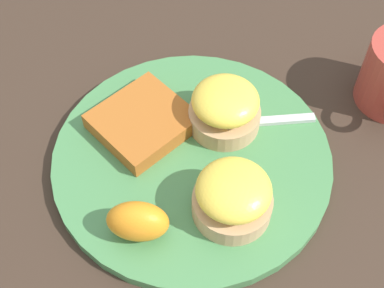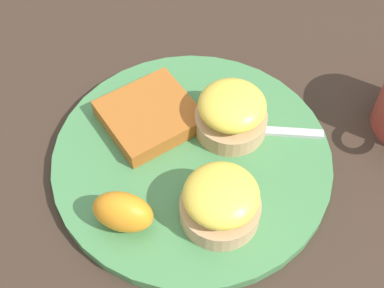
% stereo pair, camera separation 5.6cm
% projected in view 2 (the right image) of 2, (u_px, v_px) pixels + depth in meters
% --- Properties ---
extents(ground_plane, '(1.10, 1.10, 0.00)m').
position_uv_depth(ground_plane, '(192.00, 162.00, 0.59)').
color(ground_plane, '#38281E').
extents(plate, '(0.30, 0.30, 0.01)m').
position_uv_depth(plate, '(192.00, 159.00, 0.58)').
color(plate, '#47844C').
rests_on(plate, ground_plane).
extents(sandwich_benedict_left, '(0.08, 0.08, 0.06)m').
position_uv_depth(sandwich_benedict_left, '(221.00, 202.00, 0.51)').
color(sandwich_benedict_left, tan).
rests_on(sandwich_benedict_left, plate).
extents(sandwich_benedict_right, '(0.08, 0.08, 0.06)m').
position_uv_depth(sandwich_benedict_right, '(231.00, 113.00, 0.57)').
color(sandwich_benedict_right, tan).
rests_on(sandwich_benedict_right, plate).
extents(hashbrown_patty, '(0.13, 0.12, 0.02)m').
position_uv_depth(hashbrown_patty, '(150.00, 116.00, 0.59)').
color(hashbrown_patty, '#AA5C21').
rests_on(hashbrown_patty, plate).
extents(orange_wedge, '(0.05, 0.07, 0.04)m').
position_uv_depth(orange_wedge, '(123.00, 212.00, 0.51)').
color(orange_wedge, orange).
rests_on(orange_wedge, plate).
extents(fork, '(0.12, 0.19, 0.00)m').
position_uv_depth(fork, '(215.00, 128.00, 0.59)').
color(fork, silver).
rests_on(fork, plate).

